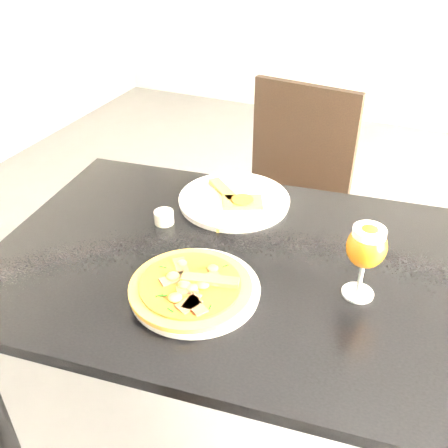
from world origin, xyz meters
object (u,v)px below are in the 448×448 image
at_px(chair_far, 286,201).
at_px(pizza, 191,286).
at_px(beer_glass, 367,247).
at_px(dining_table, 236,287).

bearing_deg(chair_far, pizza, -80.80).
xyz_separation_m(chair_far, pizza, (0.03, -0.86, 0.26)).
distance_m(pizza, beer_glass, 0.38).
bearing_deg(pizza, beer_glass, 23.44).
distance_m(dining_table, beer_glass, 0.37).
relative_size(chair_far, pizza, 3.42).
relative_size(dining_table, pizza, 4.71).
xyz_separation_m(dining_table, pizza, (-0.04, -0.16, 0.11)).
bearing_deg(chair_far, beer_glass, -55.37).
height_order(dining_table, beer_glass, beer_glass).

